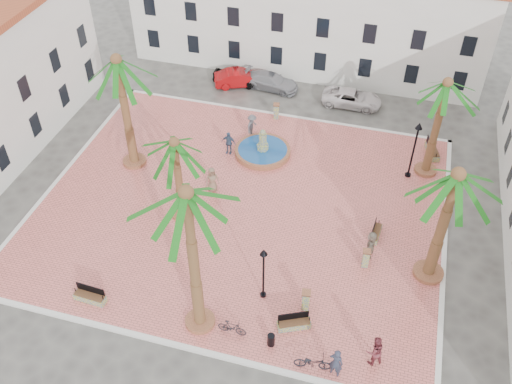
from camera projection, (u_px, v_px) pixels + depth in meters
ground at (241, 207)px, 37.57m from camera, size 120.00×120.00×0.00m
plaza at (241, 206)px, 37.52m from camera, size 26.00×22.00×0.15m
kerb_n at (282, 115)px, 45.39m from camera, size 26.30×0.30×0.16m
kerb_s at (180, 346)px, 29.64m from camera, size 26.30×0.30×0.16m
kerb_e at (444, 246)px, 34.88m from camera, size 0.30×22.30×0.16m
kerb_w at (65, 172)px, 40.15m from camera, size 0.30×22.30×0.16m
building_north at (308, 12)px, 48.69m from camera, size 30.40×7.40×9.50m
fountain at (263, 150)px, 41.42m from camera, size 4.06×4.06×2.10m
palm_nw at (118, 72)px, 35.95m from camera, size 5.45×5.45×8.60m
palm_sw at (175, 152)px, 33.48m from camera, size 4.70×4.70×6.13m
palm_s at (188, 209)px, 25.01m from camera, size 5.27×5.27×9.77m
palm_e at (454, 188)px, 28.72m from camera, size 5.73×5.73×7.97m
palm_ne at (445, 94)px, 35.89m from camera, size 5.03×5.03×7.49m
bench_s at (90, 297)px, 31.58m from camera, size 1.85×0.64×0.97m
bench_se at (294, 324)px, 30.27m from camera, size 1.83×1.25×0.94m
bench_e at (376, 233)px, 35.27m from camera, size 0.63×1.65×0.85m
bench_ne at (432, 151)px, 41.36m from camera, size 1.15×2.09×1.06m
lamppost_s at (264, 265)px, 30.27m from camera, size 0.41×0.41×3.82m
lamppost_e at (416, 141)px, 37.71m from camera, size 0.49×0.49×4.47m
bollard_se at (306, 300)px, 30.87m from camera, size 0.56×0.56×1.39m
bollard_n at (276, 111)px, 44.52m from camera, size 0.55×0.55×1.31m
bollard_e at (366, 258)px, 33.18m from camera, size 0.52×0.52×1.29m
litter_bin at (271, 340)px, 29.38m from camera, size 0.40×0.40×0.77m
cyclist_a at (336, 362)px, 27.75m from camera, size 0.79×0.61×1.95m
bicycle_a at (312, 362)px, 28.30m from camera, size 1.95×0.91×0.99m
cyclist_b at (375, 351)px, 28.24m from camera, size 1.20×1.12×1.96m
bicycle_b at (232, 328)px, 29.83m from camera, size 1.60×0.50×0.96m
pedestrian_fountain_a at (212, 180)px, 37.96m from camera, size 1.10×1.04×1.89m
pedestrian_fountain_b at (229, 143)px, 41.09m from camera, size 1.07×0.47×1.80m
pedestrian_north at (252, 126)px, 42.62m from camera, size 0.92×1.31×1.85m
pedestrian_east at (371, 245)px, 33.57m from camera, size 0.78×1.84×1.92m
car_black at (236, 76)px, 48.70m from camera, size 4.00×1.67×1.35m
car_red at (240, 78)px, 48.42m from camera, size 4.61×3.16×1.44m
car_silver at (271, 81)px, 48.07m from camera, size 4.90×2.48×1.36m
car_white at (352, 98)px, 46.18m from camera, size 4.80×2.22×1.33m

